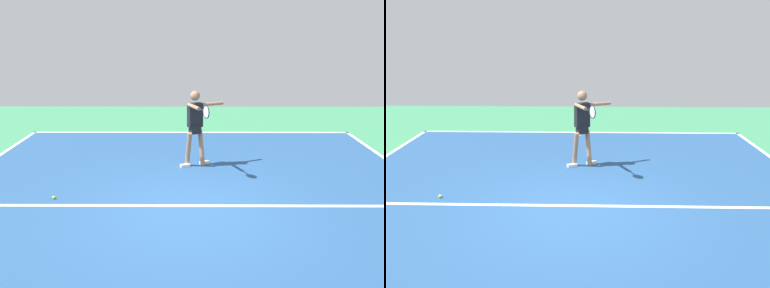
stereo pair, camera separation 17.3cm
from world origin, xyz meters
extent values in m
plane|color=#388456|center=(0.00, 0.00, 0.00)|extent=(20.09, 20.09, 0.00)
cube|color=navy|center=(0.00, 0.00, 0.00)|extent=(10.12, 11.42, 0.00)
cube|color=white|center=(0.00, -5.66, 0.00)|extent=(10.12, 0.10, 0.01)
cube|color=white|center=(0.00, -0.14, 0.00)|extent=(7.59, 0.10, 0.01)
cube|color=white|center=(0.00, -5.46, 0.00)|extent=(0.10, 0.30, 0.01)
cylinder|color=#9E7051|center=(-0.29, -2.53, 0.43)|extent=(0.22, 0.30, 0.87)
cube|color=white|center=(-0.37, -2.57, 0.04)|extent=(0.26, 0.19, 0.07)
cylinder|color=#9E7051|center=(0.03, -2.39, 0.43)|extent=(0.22, 0.30, 0.87)
cube|color=white|center=(0.11, -2.35, 0.04)|extent=(0.26, 0.19, 0.07)
cube|color=black|center=(-0.13, -2.46, 0.91)|extent=(0.31, 0.29, 0.20)
cube|color=black|center=(-0.13, -2.46, 1.25)|extent=(0.38, 0.31, 0.57)
sphere|color=#9E7051|center=(-0.13, -2.46, 1.71)|extent=(0.23, 0.23, 0.23)
cylinder|color=#9E7051|center=(-0.54, -2.65, 1.49)|extent=(0.55, 0.31, 0.08)
cylinder|color=#9E7051|center=(-0.09, -2.13, 1.52)|extent=(0.31, 0.55, 0.08)
cylinder|color=black|center=(-0.26, -1.77, 1.52)|extent=(0.12, 0.21, 0.03)
torus|color=black|center=(-0.36, -1.55, 1.52)|extent=(0.15, 0.28, 0.29)
cylinder|color=silver|center=(-0.36, -1.55, 1.52)|extent=(0.11, 0.23, 0.25)
sphere|color=#C6E53D|center=(2.64, -0.44, 0.03)|extent=(0.07, 0.07, 0.07)
camera|label=1|loc=(-0.11, 6.81, 3.23)|focal=37.61mm
camera|label=2|loc=(-0.28, 6.80, 3.23)|focal=37.61mm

